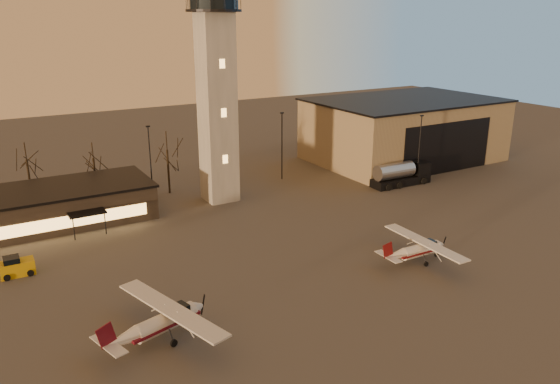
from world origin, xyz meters
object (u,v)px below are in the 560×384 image
cessna_front (421,252)px  cessna_rear (168,324)px  control_tower (216,76)px  hangar (404,129)px  fuel_truck (401,176)px  terminal (41,207)px  service_cart (17,268)px

cessna_front → cessna_rear: cessna_rear is taller
cessna_front → control_tower: bearing=109.6°
cessna_front → cessna_rear: (-26.60, -0.28, 0.15)m
hangar → fuel_truck: 15.97m
control_tower → hangar: 37.90m
cessna_front → cessna_rear: bearing=-178.3°
control_tower → cessna_front: bearing=-71.5°
terminal → cessna_front: (31.38, -30.01, -1.15)m
control_tower → fuel_truck: (25.39, -7.34, -14.97)m
control_tower → cessna_rear: control_tower is taller
service_cart → cessna_front: bearing=-24.9°
terminal → service_cart: bearing=-107.7°
control_tower → cessna_front: (9.39, -28.03, -15.32)m
control_tower → cessna_rear: size_ratio=2.68×
cessna_rear → cessna_front: bearing=-15.3°
hangar → cessna_front: hangar is taller
cessna_rear → control_tower: bearing=42.8°
cessna_rear → service_cart: (-8.89, 17.40, -0.42)m
fuel_truck → control_tower: bearing=165.7°
terminal → cessna_rear: (4.78, -30.29, -1.00)m
service_cart → cessna_rear: bearing=-62.1°
cessna_front → service_cart: size_ratio=3.48×
control_tower → cessna_front: control_tower is taller
hangar → service_cart: hangar is taller
control_tower → service_cart: control_tower is taller
cessna_front → service_cart: 39.41m
hangar → fuel_truck: bearing=-133.2°
control_tower → cessna_front: 33.29m
hangar → fuel_truck: size_ratio=3.27×
cessna_rear → service_cart: size_ratio=3.97×
fuel_truck → service_cart: 51.61m
terminal → cessna_front: terminal is taller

